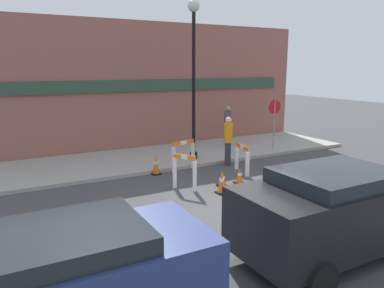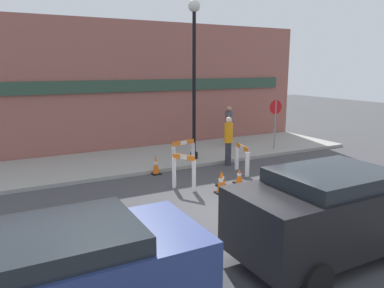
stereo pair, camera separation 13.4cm
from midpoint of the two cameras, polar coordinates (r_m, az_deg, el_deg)
ground_plane at (r=9.33m, az=6.69°, el=-11.06°), size 60.00×60.00×0.00m
sidewalk_slab at (r=14.74m, az=-7.85°, el=-2.28°), size 18.00×3.82×0.12m
storefront_facade at (r=16.20m, az=-10.66°, el=8.52°), size 18.00×0.22×5.50m
streetlamp_post at (r=14.03m, az=-0.02°, el=12.66°), size 0.44×0.44×5.82m
stop_sign at (r=16.30m, az=12.21°, el=4.18°), size 0.60×0.07×2.10m
barricade_0 at (r=13.07m, az=-1.61°, el=-1.57°), size 0.95×0.34×1.09m
barricade_1 at (r=11.07m, az=-1.49°, el=-4.19°), size 0.51×0.70×1.07m
barricade_2 at (r=12.95m, az=7.32°, el=-2.03°), size 0.35×0.99×0.98m
traffic_cone_0 at (r=11.50m, az=4.36°, el=-5.39°), size 0.30×0.30×0.47m
traffic_cone_1 at (r=10.86m, az=4.17°, el=-5.83°), size 0.30×0.30×0.68m
traffic_cone_2 at (r=11.85m, az=6.95°, el=-4.89°), size 0.30×0.30×0.49m
traffic_cone_3 at (r=12.76m, az=-5.82°, el=-3.18°), size 0.30×0.30×0.69m
person_worker at (r=13.81m, az=5.25°, el=0.77°), size 0.41×0.41×1.81m
person_pedestrian at (r=16.80m, az=5.24°, el=3.03°), size 0.38×0.38×1.76m
parked_car_0 at (r=5.35m, az=-20.37°, el=-19.15°), size 4.03×1.92×1.62m
parked_car_1 at (r=7.64m, az=20.28°, el=-9.17°), size 3.90×1.94×1.73m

